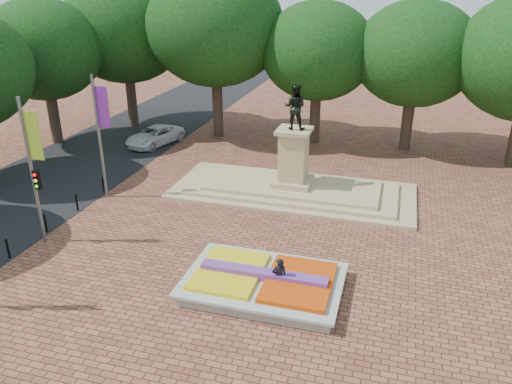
{
  "coord_description": "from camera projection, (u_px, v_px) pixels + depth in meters",
  "views": [
    {
      "loc": [
        5.48,
        -18.42,
        11.7
      ],
      "look_at": [
        -0.67,
        2.67,
        2.2
      ],
      "focal_mm": 35.0,
      "sensor_mm": 36.0,
      "label": 1
    }
  ],
  "objects": [
    {
      "name": "bollard_row",
      "position": [
        27.0,
        235.0,
        23.5
      ],
      "size": [
        0.12,
        13.12,
        0.98
      ],
      "color": "black",
      "rests_on": "ground"
    },
    {
      "name": "flower_bed",
      "position": [
        264.0,
        282.0,
        20.11
      ],
      "size": [
        6.3,
        4.3,
        0.91
      ],
      "color": "gray",
      "rests_on": "ground"
    },
    {
      "name": "ground",
      "position": [
        254.0,
        262.0,
        22.28
      ],
      "size": [
        90.0,
        90.0,
        0.0
      ],
      "primitive_type": "plane",
      "color": "brown",
      "rests_on": "ground"
    },
    {
      "name": "van",
      "position": [
        155.0,
        136.0,
        37.6
      ],
      "size": [
        3.49,
        5.27,
        1.34
      ],
      "primitive_type": "imported",
      "rotation": [
        0.0,
        0.0,
        -0.28
      ],
      "color": "silver",
      "rests_on": "ground"
    },
    {
      "name": "asphalt_street",
      "position": [
        42.0,
        184.0,
        30.54
      ],
      "size": [
        9.0,
        90.0,
        0.02
      ],
      "primitive_type": "cube",
      "color": "black",
      "rests_on": "ground"
    },
    {
      "name": "tree_row_back",
      "position": [
        358.0,
        55.0,
        34.9
      ],
      "size": [
        44.8,
        8.8,
        10.43
      ],
      "color": "#32221B",
      "rests_on": "ground"
    },
    {
      "name": "banner_poles",
      "position": [
        28.0,
        168.0,
        22.18
      ],
      "size": [
        0.88,
        11.17,
        7.0
      ],
      "color": "slate",
      "rests_on": "ground"
    },
    {
      "name": "monument",
      "position": [
        293.0,
        179.0,
        28.98
      ],
      "size": [
        14.0,
        6.0,
        6.4
      ],
      "color": "tan",
      "rests_on": "ground"
    },
    {
      "name": "pedestrian",
      "position": [
        279.0,
        277.0,
        19.68
      ],
      "size": [
        0.71,
        0.62,
        1.64
      ],
      "primitive_type": "imported",
      "rotation": [
        0.0,
        0.0,
        3.61
      ],
      "color": "black",
      "rests_on": "ground"
    }
  ]
}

